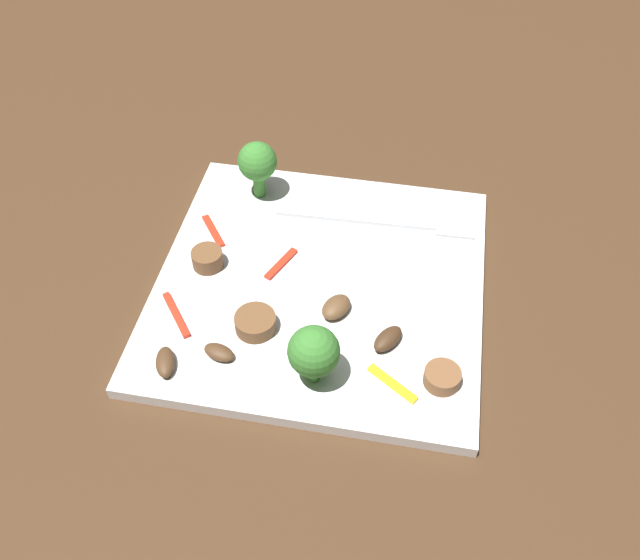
% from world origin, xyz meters
% --- Properties ---
extents(ground_plane, '(1.40, 1.40, 0.00)m').
position_xyz_m(ground_plane, '(0.00, 0.00, 0.00)').
color(ground_plane, '#422B19').
extents(plate, '(0.27, 0.27, 0.01)m').
position_xyz_m(plate, '(0.00, 0.00, 0.01)').
color(plate, white).
rests_on(plate, ground_plane).
extents(fork, '(0.18, 0.02, 0.00)m').
position_xyz_m(fork, '(0.05, 0.08, 0.01)').
color(fork, silver).
rests_on(fork, plate).
extents(broccoli_floret_0, '(0.04, 0.04, 0.05)m').
position_xyz_m(broccoli_floret_0, '(0.01, -0.10, 0.04)').
color(broccoli_floret_0, '#408630').
rests_on(broccoli_floret_0, plate).
extents(broccoli_floret_1, '(0.04, 0.04, 0.06)m').
position_xyz_m(broccoli_floret_1, '(-0.08, 0.10, 0.05)').
color(broccoli_floret_1, '#408630').
rests_on(broccoli_floret_1, plate).
extents(sausage_slice_0, '(0.05, 0.05, 0.01)m').
position_xyz_m(sausage_slice_0, '(-0.04, -0.06, 0.02)').
color(sausage_slice_0, brown).
rests_on(sausage_slice_0, plate).
extents(sausage_slice_1, '(0.03, 0.03, 0.02)m').
position_xyz_m(sausage_slice_1, '(-0.10, -0.00, 0.02)').
color(sausage_slice_1, brown).
rests_on(sausage_slice_1, plate).
extents(sausage_slice_2, '(0.03, 0.03, 0.01)m').
position_xyz_m(sausage_slice_2, '(0.11, -0.08, 0.02)').
color(sausage_slice_2, brown).
rests_on(sausage_slice_2, plate).
extents(mushroom_0, '(0.02, 0.03, 0.01)m').
position_xyz_m(mushroom_0, '(-0.10, -0.11, 0.02)').
color(mushroom_0, '#4C331E').
rests_on(mushroom_0, plate).
extents(mushroom_1, '(0.03, 0.03, 0.01)m').
position_xyz_m(mushroom_1, '(0.02, -0.03, 0.02)').
color(mushroom_1, brown).
rests_on(mushroom_1, plate).
extents(mushroom_2, '(0.03, 0.03, 0.01)m').
position_xyz_m(mushroom_2, '(0.06, -0.06, 0.02)').
color(mushroom_2, '#422B19').
rests_on(mushroom_2, plate).
extents(mushroom_3, '(0.03, 0.02, 0.01)m').
position_xyz_m(mushroom_3, '(-0.06, -0.09, 0.02)').
color(mushroom_3, '#4C331E').
rests_on(mushroom_3, plate).
extents(pepper_strip_0, '(0.04, 0.03, 0.00)m').
position_xyz_m(pepper_strip_0, '(0.07, -0.09, 0.01)').
color(pepper_strip_0, yellow).
rests_on(pepper_strip_0, plate).
extents(pepper_strip_1, '(0.04, 0.04, 0.00)m').
position_xyz_m(pepper_strip_1, '(-0.11, -0.06, 0.01)').
color(pepper_strip_1, red).
rests_on(pepper_strip_1, plate).
extents(pepper_strip_2, '(0.02, 0.04, 0.00)m').
position_xyz_m(pepper_strip_2, '(-0.04, 0.01, 0.01)').
color(pepper_strip_2, red).
rests_on(pepper_strip_2, plate).
extents(pepper_strip_3, '(0.03, 0.04, 0.00)m').
position_xyz_m(pepper_strip_3, '(-0.10, 0.04, 0.01)').
color(pepper_strip_3, red).
rests_on(pepper_strip_3, plate).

